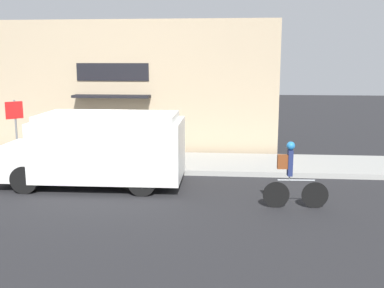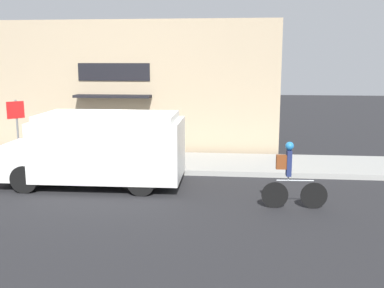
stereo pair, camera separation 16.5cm
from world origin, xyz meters
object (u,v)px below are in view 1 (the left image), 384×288
school_bus (100,148)px  cyclist (292,176)px  stop_sign_post (15,121)px  trash_bin (63,143)px

school_bus → cyclist: (5.47, -1.62, -0.31)m
stop_sign_post → trash_bin: stop_sign_post is taller
stop_sign_post → cyclist: bearing=-22.1°
cyclist → trash_bin: 9.75m
school_bus → cyclist: 5.71m
trash_bin → cyclist: bearing=-33.8°
cyclist → trash_bin: (-8.10, 5.42, -0.27)m
school_bus → stop_sign_post: (-3.63, 2.07, 0.50)m
school_bus → stop_sign_post: bearing=149.1°
stop_sign_post → trash_bin: bearing=60.3°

